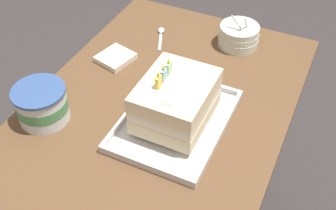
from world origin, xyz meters
The scene contains 7 objects.
dining_table centered at (0.00, 0.00, 0.64)m, with size 1.02×0.72×0.76m.
foil_tray centered at (-0.06, -0.07, 0.77)m, with size 0.36×0.27×0.02m.
birthday_cake centered at (-0.06, -0.07, 0.85)m, with size 0.22×0.18×0.16m.
bowl_stack centered at (0.37, -0.11, 0.80)m, with size 0.14×0.14×0.12m.
ice_cream_tub centered at (-0.19, 0.27, 0.81)m, with size 0.14×0.14×0.10m.
serving_spoon_near_tray centered at (0.32, 0.16, 0.77)m, with size 0.13×0.07×0.01m.
napkin_pile centered at (0.12, 0.22, 0.77)m, with size 0.13×0.12×0.02m.
Camera 1 is at (-0.79, -0.39, 1.59)m, focal length 44.48 mm.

